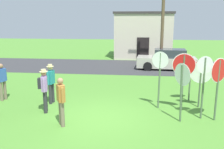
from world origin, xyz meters
name	(u,v)px	position (x,y,z in m)	size (l,w,h in m)	color
ground_plane	(97,118)	(0.00, 0.00, 0.00)	(80.00, 80.00, 0.00)	#518E33
street_asphalt	(120,66)	(0.00, 10.61, 0.00)	(60.00, 6.40, 0.01)	#38383A
building_background	(143,35)	(1.86, 16.06, 2.20)	(5.54, 4.49, 4.39)	beige
utility_pole	(163,6)	(3.20, 10.31, 4.61)	(1.80, 0.24, 8.85)	brown
parked_car_on_street	(167,60)	(3.61, 9.91, 0.69)	(4.42, 2.25, 1.51)	#B7B2A3
stop_sign_leaning_left	(183,72)	(3.23, 1.10, 1.62)	(0.88, 0.22, 2.34)	#51664C
stop_sign_center_cluster	(204,78)	(3.83, 0.40, 1.55)	(0.61, 0.20, 2.33)	#51664C
stop_sign_rear_left	(218,78)	(4.28, 0.27, 1.59)	(0.70, 0.56, 2.30)	#51664C
stop_sign_tallest	(160,71)	(2.35, 1.36, 1.58)	(0.63, 0.30, 2.35)	#51664C
stop_sign_leaning_right	(182,82)	(2.99, 0.00, 1.46)	(0.45, 0.70, 2.13)	#51664C
stop_sign_far_back	(191,73)	(3.78, 2.39, 1.29)	(0.72, 0.26, 1.90)	#51664C
stop_sign_rear_right	(201,77)	(4.03, 1.64, 1.30)	(0.88, 0.14, 1.92)	#51664C
person_with_sunhat	(61,99)	(-1.10, -0.78, 0.95)	(0.38, 0.50, 1.69)	#7A6B56
person_holding_notes	(44,88)	(-2.16, 0.37, 1.01)	(0.43, 0.55, 1.74)	#2D2D33
person_in_blue	(2,79)	(-4.64, 1.61, 0.98)	(0.42, 0.55, 1.69)	#7A6B56
person_in_teal	(50,81)	(-2.30, 1.45, 1.01)	(0.41, 0.57, 1.74)	#2D2D33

